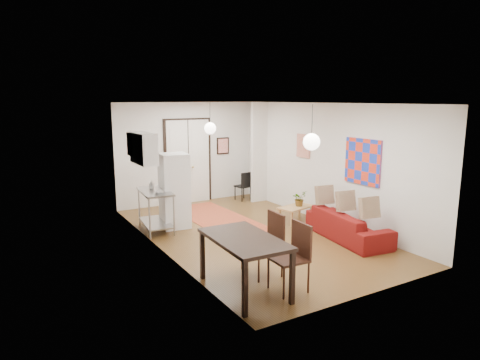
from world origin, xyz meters
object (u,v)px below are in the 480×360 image
coffee_table (296,208)px  dining_chair_near (260,238)px  dining_chair_far (284,250)px  kitchen_counter (156,205)px  sofa (348,225)px  dining_table (244,243)px  fridge (174,191)px  black_side_chair (241,183)px

coffee_table → dining_chair_near: dining_chair_near is taller
coffee_table → dining_chair_far: 3.83m
kitchen_counter → sofa: bearing=-32.3°
dining_table → dining_chair_far: dining_chair_far is taller
fridge → dining_chair_near: size_ratio=1.61×
kitchen_counter → black_side_chair: bearing=33.2°
dining_chair_near → dining_chair_far: bearing=2.0°
sofa → coffee_table: (-0.16, 1.62, 0.03)m
dining_table → dining_chair_near: bearing=37.6°
fridge → black_side_chair: (2.78, 1.63, -0.38)m
coffee_table → dining_chair_near: size_ratio=0.89×
sofa → dining_table: dining_table is taller
dining_table → black_side_chair: size_ratio=1.89×
fridge → dining_chair_near: 3.32m
kitchen_counter → dining_table: size_ratio=0.79×
dining_chair_near → black_side_chair: 5.54m
fridge → dining_chair_far: (0.25, -4.00, -0.24)m
sofa → fridge: 4.01m
dining_chair_near → dining_chair_far: 0.70m
dining_chair_far → sofa: bearing=117.9°
dining_chair_far → dining_chair_near: bearing=-178.0°
dining_chair_far → coffee_table: bearing=141.5°
coffee_table → kitchen_counter: size_ratio=0.75×
kitchen_counter → coffee_table: bearing=-12.1°
fridge → dining_chair_far: 4.02m
coffee_table → dining_table: size_ratio=0.60×
coffee_table → dining_chair_near: bearing=-138.3°
kitchen_counter → dining_chair_near: bearing=-71.1°
coffee_table → black_side_chair: size_ratio=1.13×
black_side_chair → dining_table: bearing=51.7°
coffee_table → fridge: fridge is taller
kitchen_counter → dining_table: (0.14, -3.73, 0.17)m
kitchen_counter → dining_chair_far: size_ratio=1.18×
coffee_table → dining_table: dining_table is taller
dining_chair_near → coffee_table: bearing=133.7°
fridge → black_side_chair: fridge is taller
fridge → dining_chair_far: fridge is taller
fridge → dining_table: size_ratio=1.08×
dining_table → dining_chair_far: bearing=-21.7°
kitchen_counter → dining_chair_far: bearing=-73.3°
dining_table → kitchen_counter: bearing=92.1°
sofa → dining_chair_near: dining_chair_near is taller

